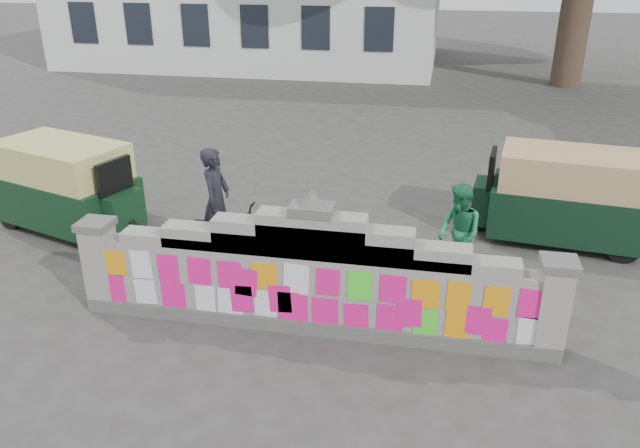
# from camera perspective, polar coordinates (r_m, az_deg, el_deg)

# --- Properties ---
(ground) EXTENTS (100.00, 100.00, 0.00)m
(ground) POSITION_cam_1_polar(r_m,az_deg,el_deg) (8.58, -0.70, -9.45)
(ground) COLOR #383533
(ground) RESTS_ON ground
(parapet_wall) EXTENTS (6.48, 0.44, 2.01)m
(parapet_wall) POSITION_cam_1_polar(r_m,az_deg,el_deg) (8.19, -0.73, -5.08)
(parapet_wall) COLOR #4C4C49
(parapet_wall) RESTS_ON ground
(cyclist_bike) EXTENTS (1.93, 0.72, 1.00)m
(cyclist_bike) POSITION_cam_1_polar(r_m,az_deg,el_deg) (10.16, -9.24, -0.98)
(cyclist_bike) COLOR black
(cyclist_bike) RESTS_ON ground
(cyclist_rider) EXTENTS (0.42, 0.63, 1.70)m
(cyclist_rider) POSITION_cam_1_polar(r_m,az_deg,el_deg) (10.02, -9.37, 0.83)
(cyclist_rider) COLOR black
(cyclist_rider) RESTS_ON ground
(pedestrian) EXTENTS (0.87, 0.93, 1.53)m
(pedestrian) POSITION_cam_1_polar(r_m,az_deg,el_deg) (9.69, 12.59, -0.81)
(pedestrian) COLOR #217A4C
(pedestrian) RESTS_ON ground
(rickshaw_left) EXTENTS (2.99, 2.05, 1.61)m
(rickshaw_left) POSITION_cam_1_polar(r_m,az_deg,el_deg) (12.06, -22.07, 3.28)
(rickshaw_left) COLOR black
(rickshaw_left) RESTS_ON ground
(rickshaw_right) EXTENTS (2.99, 1.67, 1.61)m
(rickshaw_right) POSITION_cam_1_polar(r_m,az_deg,el_deg) (11.49, 21.31, 2.44)
(rickshaw_right) COLOR black
(rickshaw_right) RESTS_ON ground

